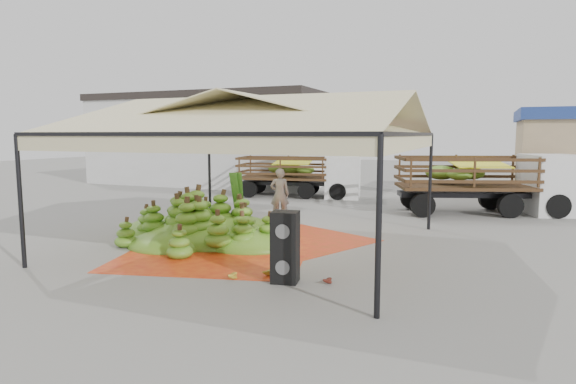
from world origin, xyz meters
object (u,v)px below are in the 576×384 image
at_px(vendor, 280,194).
at_px(truck_right, 494,177).
at_px(truck_left, 304,171).
at_px(banana_heap, 206,217).
at_px(speaker_stack, 285,247).

distance_m(vendor, truck_right, 8.23).
relative_size(truck_left, truck_right, 0.88).
xyz_separation_m(banana_heap, vendor, (0.76, 3.58, 0.27)).
relative_size(speaker_stack, truck_left, 0.24).
xyz_separation_m(speaker_stack, truck_left, (-4.32, 12.88, 0.49)).
bearing_deg(banana_heap, truck_left, 93.90).
height_order(speaker_stack, truck_left, truck_left).
height_order(vendor, truck_right, truck_right).
bearing_deg(speaker_stack, truck_right, 60.29).
xyz_separation_m(speaker_stack, truck_right, (4.04, 10.91, 0.65)).
height_order(truck_left, truck_right, truck_right).
bearing_deg(banana_heap, speaker_stack, -38.58).
bearing_deg(banana_heap, truck_right, 46.17).
relative_size(banana_heap, truck_right, 0.87).
bearing_deg(vendor, truck_right, -171.13).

